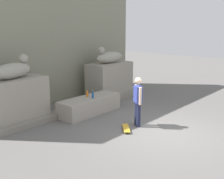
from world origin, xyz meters
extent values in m
plane|color=#605E5B|center=(0.00, 0.00, 0.00)|extent=(40.00, 40.00, 0.00)
cube|color=gray|center=(0.00, 5.75, 2.82)|extent=(10.18, 0.60, 5.64)
cube|color=gray|center=(-2.49, 4.34, 0.79)|extent=(2.17, 1.10, 1.58)
cube|color=gray|center=(2.49, 4.34, 0.79)|extent=(2.17, 1.10, 1.58)
ellipsoid|color=#9B998B|center=(-2.49, 4.34, 1.84)|extent=(1.68, 0.87, 0.52)
sphere|color=#9B998B|center=(-1.95, 4.45, 2.20)|extent=(0.32, 0.32, 0.32)
ellipsoid|color=#9B998B|center=(2.49, 4.34, 1.84)|extent=(1.62, 0.61, 0.52)
sphere|color=#9B998B|center=(1.94, 4.36, 2.20)|extent=(0.32, 0.32, 0.32)
cube|color=gray|center=(0.00, 3.20, 0.31)|extent=(2.61, 0.89, 0.63)
cylinder|color=#1E233F|center=(-0.02, 0.90, 0.41)|extent=(0.14, 0.14, 0.82)
cylinder|color=#1E233F|center=(0.10, 1.06, 0.41)|extent=(0.14, 0.14, 0.82)
cube|color=#333F99|center=(0.04, 0.98, 1.10)|extent=(0.37, 0.41, 0.56)
sphere|color=beige|center=(0.04, 0.98, 1.55)|extent=(0.23, 0.23, 0.23)
cylinder|color=beige|center=(-0.09, 0.80, 1.09)|extent=(0.09, 0.09, 0.58)
cylinder|color=beige|center=(0.17, 1.16, 1.09)|extent=(0.09, 0.09, 0.58)
cube|color=gold|center=(-0.53, 1.02, 0.07)|extent=(0.72, 0.69, 0.02)
cylinder|color=white|center=(-0.36, 1.28, 0.03)|extent=(0.06, 0.06, 0.06)
cylinder|color=white|center=(-0.26, 1.17, 0.03)|extent=(0.06, 0.06, 0.06)
cylinder|color=white|center=(-0.80, 0.87, 0.03)|extent=(0.06, 0.06, 0.06)
cylinder|color=white|center=(-0.70, 0.76, 0.03)|extent=(0.06, 0.06, 0.06)
cylinder|color=orange|center=(-0.01, 3.32, 0.72)|extent=(0.08, 0.08, 0.20)
cylinder|color=orange|center=(-0.01, 3.32, 0.85)|extent=(0.04, 0.04, 0.06)
cylinder|color=yellow|center=(-0.01, 3.32, 0.89)|extent=(0.04, 0.04, 0.01)
cylinder|color=#194C99|center=(0.01, 3.04, 0.74)|extent=(0.08, 0.08, 0.23)
cylinder|color=#194C99|center=(0.01, 3.04, 0.89)|extent=(0.03, 0.03, 0.06)
cylinder|color=yellow|center=(0.01, 3.04, 0.92)|extent=(0.04, 0.04, 0.01)
cube|color=gray|center=(0.00, 3.77, 0.10)|extent=(7.15, 0.50, 0.21)
camera|label=1|loc=(-7.77, -4.54, 3.47)|focal=47.63mm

